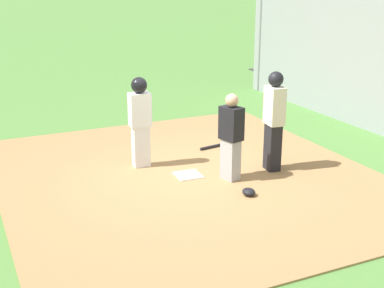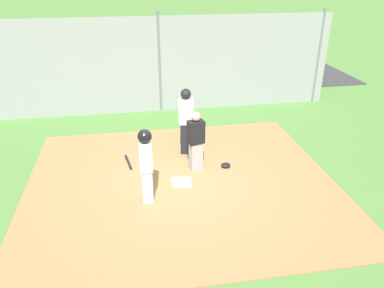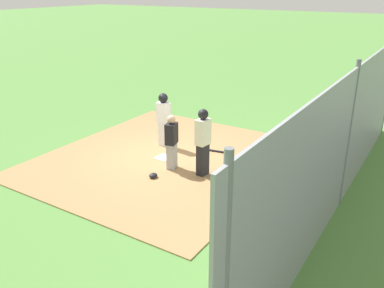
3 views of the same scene
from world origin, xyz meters
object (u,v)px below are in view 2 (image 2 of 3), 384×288
at_px(home_plate, 181,182).
at_px(runner, 146,161).
at_px(parked_car_silver, 9,73).
at_px(catcher_mask, 226,165).
at_px(catcher, 196,140).
at_px(umpire, 186,120).
at_px(baseball_bat, 128,162).
at_px(parked_car_green, 204,59).

relative_size(home_plate, runner, 0.26).
bearing_deg(home_plate, runner, 35.43).
bearing_deg(parked_car_silver, catcher_mask, 122.63).
distance_m(home_plate, catcher, 1.08).
distance_m(runner, catcher_mask, 2.49).
bearing_deg(umpire, home_plate, -6.60).
distance_m(home_plate, catcher_mask, 1.32).
height_order(home_plate, catcher, catcher).
distance_m(baseball_bat, parked_car_green, 9.46).
bearing_deg(catcher_mask, home_plate, 23.57).
xyz_separation_m(runner, parked_car_silver, (5.11, -9.39, -0.38)).
bearing_deg(home_plate, parked_car_silver, -56.05).
distance_m(catcher, runner, 1.75).
distance_m(umpire, parked_car_silver, 9.62).
height_order(runner, parked_car_silver, runner).
relative_size(runner, parked_car_green, 0.39).
bearing_deg(runner, catcher, 45.10).
height_order(home_plate, baseball_bat, baseball_bat).
xyz_separation_m(parked_car_green, parked_car_silver, (8.47, 1.04, 0.00)).
xyz_separation_m(umpire, parked_car_green, (-2.19, -8.32, -0.38)).
bearing_deg(parked_car_green, baseball_bat, 68.21).
bearing_deg(baseball_bat, parked_car_green, 146.79).
bearing_deg(umpire, parked_car_silver, -132.71).
bearing_deg(catcher_mask, catcher, -5.48).
distance_m(umpire, baseball_bat, 1.86).
relative_size(parked_car_green, parked_car_silver, 0.97).
distance_m(home_plate, umpire, 1.83).
distance_m(home_plate, parked_car_green, 10.18).
bearing_deg(parked_car_silver, home_plate, 115.78).
relative_size(catcher, runner, 0.91).
bearing_deg(umpire, catcher_mask, 47.36).
height_order(catcher, runner, runner).
xyz_separation_m(runner, parked_car_green, (-3.36, -10.43, -0.38)).
xyz_separation_m(umpire, parked_car_silver, (6.28, -7.28, -0.38)).
height_order(runner, catcher_mask, runner).
bearing_deg(baseball_bat, home_plate, 36.32).
distance_m(baseball_bat, parked_car_silver, 8.98).
bearing_deg(baseball_bat, parked_car_silver, -158.05).
relative_size(home_plate, parked_car_silver, 0.10).
xyz_separation_m(home_plate, catcher, (-0.45, -0.60, 0.77)).
relative_size(baseball_bat, catcher_mask, 3.16).
xyz_separation_m(catcher, baseball_bat, (1.68, -0.58, -0.75)).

